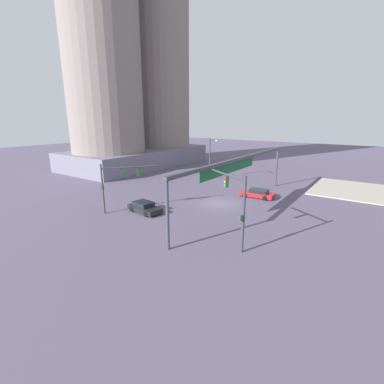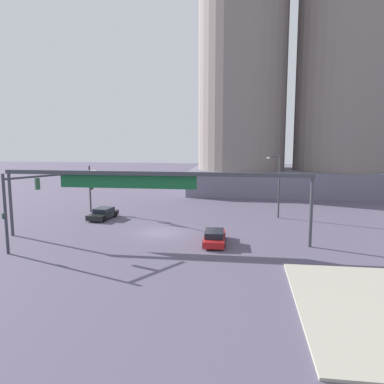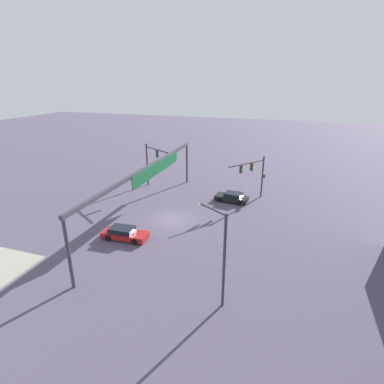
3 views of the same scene
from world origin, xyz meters
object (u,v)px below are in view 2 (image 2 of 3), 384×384
Objects in this scene: streetlamp_curved_arm at (278,181)px; sedan_car_waiting_far at (103,214)px; traffic_signal_near_corner at (97,181)px; sedan_car_approaching at (214,237)px; traffic_signal_opposite_side at (18,200)px.

sedan_car_waiting_far is (-19.34, -2.84, -3.68)m from streetlamp_curved_arm.
traffic_signal_near_corner reaches higher than sedan_car_waiting_far.
sedan_car_approaching is (-6.15, -11.20, -3.68)m from streetlamp_curved_arm.
sedan_car_waiting_far is at bearing 22.03° from traffic_signal_opposite_side.
sedan_car_waiting_far is at bearing -20.72° from traffic_signal_near_corner.
sedan_car_approaching is 15.63m from sedan_car_waiting_far.
traffic_signal_opposite_side is 0.88× the size of streetlamp_curved_arm.
traffic_signal_near_corner is 14.96m from traffic_signal_opposite_side.
traffic_signal_opposite_side is at bearing -21.03° from streetlamp_curved_arm.
streetlamp_curved_arm is 1.54× the size of sedan_car_approaching.
traffic_signal_near_corner is 0.90× the size of traffic_signal_opposite_side.
sedan_car_approaching is at bearing -43.36° from traffic_signal_opposite_side.
traffic_signal_opposite_side is (-0.53, -14.95, 0.24)m from traffic_signal_near_corner.
streetlamp_curved_arm reaches higher than traffic_signal_opposite_side.
streetlamp_curved_arm reaches higher than sedan_car_waiting_far.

